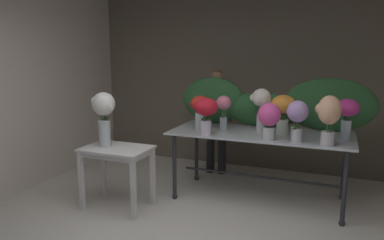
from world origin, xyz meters
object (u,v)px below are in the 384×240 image
vase_lilac_anemones (297,116)px  vase_rosy_carnations (223,108)px  side_table_white (117,156)px  vase_magenta_stock (347,113)px  vase_scarlet_snapdragons (200,109)px  vase_crimson_dahlias (206,111)px  vase_fuchsia_peonies (269,118)px  vase_ivory_freesia (261,103)px  vase_white_roses_tall (104,113)px  vase_sunset_lilies (283,109)px  display_table_glass (260,142)px  florist (217,111)px  vase_peach_hydrangea (329,115)px

vase_lilac_anemones → vase_rosy_carnations: size_ratio=1.05×
side_table_white → vase_magenta_stock: bearing=18.0°
vase_lilac_anemones → vase_rosy_carnations: bearing=161.5°
vase_rosy_carnations → vase_scarlet_snapdragons: vase_rosy_carnations is taller
vase_crimson_dahlias → vase_fuchsia_peonies: 0.73m
vase_ivory_freesia → vase_white_roses_tall: vase_ivory_freesia is taller
side_table_white → vase_sunset_lilies: vase_sunset_lilies is taller
side_table_white → vase_magenta_stock: size_ratio=1.69×
display_table_glass → vase_white_roses_tall: bearing=-152.9°
display_table_glass → vase_crimson_dahlias: vase_crimson_dahlias is taller
florist → vase_peach_hydrangea: florist is taller
florist → vase_rosy_carnations: 0.90m
vase_lilac_anemones → vase_sunset_lilies: size_ratio=0.97×
side_table_white → vase_crimson_dahlias: 1.16m
vase_ivory_freesia → vase_lilac_anemones: bearing=-40.2°
vase_scarlet_snapdragons → side_table_white: bearing=-133.0°
vase_magenta_stock → display_table_glass: bearing=177.1°
display_table_glass → vase_crimson_dahlias: 0.79m
florist → vase_peach_hydrangea: bearing=-35.8°
display_table_glass → side_table_white: bearing=-150.6°
vase_crimson_dahlias → vase_ivory_freesia: bearing=37.7°
vase_rosy_carnations → vase_scarlet_snapdragons: (-0.30, -0.02, -0.02)m
vase_lilac_anemones → vase_ivory_freesia: bearing=139.8°
vase_rosy_carnations → vase_ivory_freesia: vase_ivory_freesia is taller
vase_sunset_lilies → vase_scarlet_snapdragons: (-1.01, -0.06, -0.04)m
display_table_glass → vase_white_roses_tall: size_ratio=3.39×
vase_lilac_anemones → vase_ivory_freesia: vase_ivory_freesia is taller
vase_crimson_dahlias → vase_white_roses_tall: (-1.08, -0.48, -0.02)m
display_table_glass → vase_magenta_stock: bearing=-2.9°
vase_fuchsia_peonies → side_table_white: bearing=-163.6°
florist → display_table_glass: bearing=-43.7°
vase_lilac_anemones → vase_white_roses_tall: vase_white_roses_tall is taller
vase_lilac_anemones → vase_rosy_carnations: (-0.92, 0.31, -0.01)m
vase_crimson_dahlias → display_table_glass: bearing=33.0°
side_table_white → vase_peach_hydrangea: bearing=12.0°
vase_ivory_freesia → vase_peach_hydrangea: size_ratio=1.00×
vase_scarlet_snapdragons → vase_peach_hydrangea: 1.56m
vase_ivory_freesia → display_table_glass: bearing=-75.2°
vase_lilac_anemones → vase_sunset_lilies: bearing=120.8°
florist → vase_scarlet_snapdragons: bearing=-86.6°
vase_lilac_anemones → vase_rosy_carnations: 0.97m
display_table_glass → vase_scarlet_snapdragons: 0.85m
display_table_glass → florist: florist is taller
side_table_white → vase_white_roses_tall: 0.52m
vase_crimson_dahlias → vase_white_roses_tall: size_ratio=0.69×
vase_rosy_carnations → vase_fuchsia_peonies: vase_rosy_carnations is taller
display_table_glass → vase_sunset_lilies: vase_sunset_lilies is taller
vase_crimson_dahlias → vase_scarlet_snapdragons: bearing=121.5°
side_table_white → vase_fuchsia_peonies: (1.66, 0.49, 0.48)m
side_table_white → vase_scarlet_snapdragons: size_ratio=1.85×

